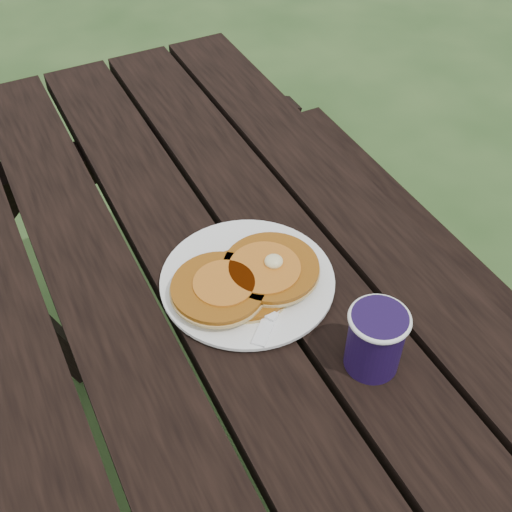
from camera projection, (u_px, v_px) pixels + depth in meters
name	position (u px, v px, depth m)	size (l,w,h in m)	color
picnic_table	(249.00, 475.00, 1.18)	(1.36, 1.80, 0.75)	black
plate	(247.00, 281.00, 1.00)	(0.26, 0.26, 0.01)	white
pancake_stack	(247.00, 279.00, 0.97)	(0.23, 0.15, 0.04)	#9A5511
knife	(277.00, 300.00, 0.96)	(0.02, 0.18, 0.01)	white
fork	(245.00, 302.00, 0.95)	(0.03, 0.16, 0.01)	white
coffee_cup	(376.00, 337.00, 0.85)	(0.08, 0.08, 0.10)	#1A0C36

